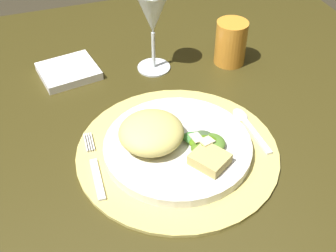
% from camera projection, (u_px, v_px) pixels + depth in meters
% --- Properties ---
extents(dining_table, '(1.28, 1.05, 0.76)m').
position_uv_depth(dining_table, '(134.00, 162.00, 0.88)').
color(dining_table, '#383012').
rests_on(dining_table, ground).
extents(placemat, '(0.35, 0.35, 0.01)m').
position_uv_depth(placemat, '(177.00, 151.00, 0.75)').
color(placemat, tan).
rests_on(placemat, dining_table).
extents(dinner_plate, '(0.25, 0.25, 0.02)m').
position_uv_depth(dinner_plate, '(178.00, 146.00, 0.75)').
color(dinner_plate, silver).
rests_on(dinner_plate, placemat).
extents(pasta_serving, '(0.15, 0.15, 0.05)m').
position_uv_depth(pasta_serving, '(151.00, 132.00, 0.73)').
color(pasta_serving, '#D3C468').
rests_on(pasta_serving, dinner_plate).
extents(salad_greens, '(0.07, 0.08, 0.02)m').
position_uv_depth(salad_greens, '(204.00, 143.00, 0.73)').
color(salad_greens, '#397532').
rests_on(salad_greens, dinner_plate).
extents(bread_piece, '(0.07, 0.07, 0.02)m').
position_uv_depth(bread_piece, '(210.00, 159.00, 0.70)').
color(bread_piece, tan).
rests_on(bread_piece, dinner_plate).
extents(fork, '(0.02, 0.16, 0.00)m').
position_uv_depth(fork, '(95.00, 168.00, 0.72)').
color(fork, silver).
rests_on(fork, placemat).
extents(spoon, '(0.02, 0.13, 0.01)m').
position_uv_depth(spoon, '(246.00, 123.00, 0.80)').
color(spoon, silver).
rests_on(spoon, placemat).
extents(napkin, '(0.13, 0.12, 0.02)m').
position_uv_depth(napkin, '(69.00, 71.00, 0.93)').
color(napkin, white).
rests_on(napkin, dining_table).
extents(wine_glass, '(0.07, 0.07, 0.17)m').
position_uv_depth(wine_glass, '(153.00, 17.00, 0.87)').
color(wine_glass, silver).
rests_on(wine_glass, dining_table).
extents(amber_tumbler, '(0.07, 0.07, 0.10)m').
position_uv_depth(amber_tumbler, '(231.00, 43.00, 0.94)').
color(amber_tumbler, orange).
rests_on(amber_tumbler, dining_table).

